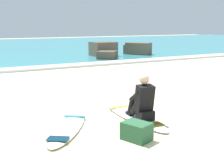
% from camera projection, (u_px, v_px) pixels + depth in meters
% --- Properties ---
extents(ground_plane, '(80.00, 80.00, 0.00)m').
position_uv_depth(ground_plane, '(148.00, 118.00, 6.44)').
color(ground_plane, beige).
extents(breaking_foam, '(80.00, 0.90, 0.11)m').
position_uv_depth(breaking_foam, '(42.00, 68.00, 13.54)').
color(breaking_foam, white).
rests_on(breaking_foam, ground).
extents(surfboard_main, '(0.56, 2.37, 0.08)m').
position_uv_depth(surfboard_main, '(134.00, 116.00, 6.48)').
color(surfboard_main, white).
rests_on(surfboard_main, ground).
extents(surfer_seated, '(0.40, 0.72, 0.95)m').
position_uv_depth(surfer_seated, '(142.00, 102.00, 6.12)').
color(surfer_seated, black).
rests_on(surfer_seated, surfboard_main).
extents(surfboard_spare_near, '(1.63, 2.03, 0.08)m').
position_uv_depth(surfboard_spare_near, '(68.00, 127.00, 5.76)').
color(surfboard_spare_near, '#EFE5C6').
rests_on(surfboard_spare_near, ground).
extents(rock_outcrop_distant, '(4.49, 3.50, 0.95)m').
position_uv_depth(rock_outcrop_distant, '(117.00, 51.00, 18.56)').
color(rock_outcrop_distant, brown).
rests_on(rock_outcrop_distant, ground).
extents(beach_bag, '(0.50, 0.57, 0.32)m').
position_uv_depth(beach_bag, '(137.00, 131.00, 5.20)').
color(beach_bag, '#285B38').
rests_on(beach_bag, ground).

